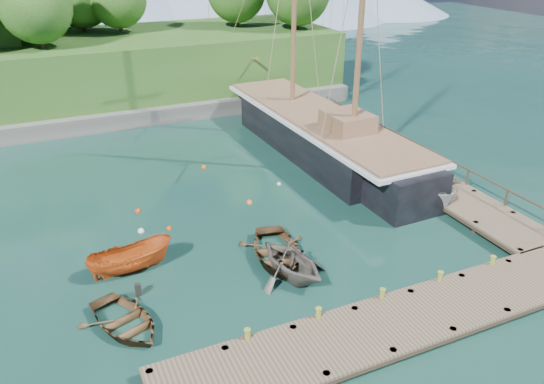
{
  "coord_description": "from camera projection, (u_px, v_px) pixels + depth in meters",
  "views": [
    {
      "loc": [
        -9.44,
        -19.42,
        14.21
      ],
      "look_at": [
        0.76,
        3.25,
        2.0
      ],
      "focal_mm": 35.0,
      "sensor_mm": 36.0,
      "label": 1
    }
  ],
  "objects": [
    {
      "name": "mooring_buoy_5",
      "position": [
        204.0,
        168.0,
        35.57
      ],
      "size": [
        0.33,
        0.33,
        0.33
      ],
      "primitive_type": "sphere",
      "color": "#EB5500",
      "rests_on": "ground"
    },
    {
      "name": "ground",
      "position": [
        285.0,
        259.0,
        25.64
      ],
      "size": [
        160.0,
        160.0,
        0.0
      ],
      "primitive_type": "plane",
      "color": "#12332D",
      "rests_on": "ground"
    },
    {
      "name": "schooner",
      "position": [
        319.0,
        137.0,
        37.55
      ],
      "size": [
        5.79,
        28.73,
        21.28
      ],
      "rotation": [
        0.0,
        0.0,
        0.02
      ],
      "color": "black",
      "rests_on": "ground"
    },
    {
      "name": "rowboat_0",
      "position": [
        126.0,
        328.0,
        21.18
      ],
      "size": [
        4.02,
        4.69,
        0.82
      ],
      "primitive_type": "imported",
      "rotation": [
        0.0,
        0.0,
        0.35
      ],
      "color": "brown",
      "rests_on": "ground"
    },
    {
      "name": "mooring_buoy_2",
      "position": [
        249.0,
        203.0,
        30.92
      ],
      "size": [
        0.36,
        0.36,
        0.36
      ],
      "primitive_type": "sphere",
      "color": "orange",
      "rests_on": "ground"
    },
    {
      "name": "mooring_buoy_4",
      "position": [
        138.0,
        212.0,
        29.95
      ],
      "size": [
        0.35,
        0.35,
        0.35
      ],
      "primitive_type": "sphere",
      "color": "red",
      "rests_on": "ground"
    },
    {
      "name": "mooring_buoy_3",
      "position": [
        279.0,
        184.0,
        33.21
      ],
      "size": [
        0.28,
        0.28,
        0.28
      ],
      "primitive_type": "sphere",
      "color": "silver",
      "rests_on": "ground"
    },
    {
      "name": "cabin_boat_white",
      "position": [
        423.0,
        202.0,
        31.09
      ],
      "size": [
        1.76,
        4.67,
        1.8
      ],
      "primitive_type": "imported",
      "rotation": [
        0.0,
        0.0,
        -0.0
      ],
      "color": "beige",
      "rests_on": "ground"
    },
    {
      "name": "mooring_buoy_0",
      "position": [
        141.0,
        232.0,
        27.96
      ],
      "size": [
        0.36,
        0.36,
        0.36
      ],
      "primitive_type": "sphere",
      "color": "white",
      "rests_on": "ground"
    },
    {
      "name": "dock_east",
      "position": [
        395.0,
        161.0,
        35.41
      ],
      "size": [
        3.2,
        24.0,
        1.1
      ],
      "color": "#4D4231",
      "rests_on": "ground"
    },
    {
      "name": "dock_near",
      "position": [
        402.0,
        321.0,
        20.86
      ],
      "size": [
        20.0,
        3.2,
        1.1
      ],
      "color": "#4D4231",
      "rests_on": "ground"
    },
    {
      "name": "bollard_3",
      "position": [
        438.0,
        291.0,
        23.3
      ],
      "size": [
        0.26,
        0.26,
        0.45
      ],
      "primitive_type": "cylinder",
      "color": "olive",
      "rests_on": "ground"
    },
    {
      "name": "distant_ridge",
      "position": [
        117.0,
        3.0,
        82.61
      ],
      "size": [
        117.0,
        40.0,
        10.0
      ],
      "color": "#728CA5",
      "rests_on": "ground"
    },
    {
      "name": "bollard_1",
      "position": [
        318.0,
        329.0,
        21.1
      ],
      "size": [
        0.26,
        0.26,
        0.45
      ],
      "primitive_type": "cylinder",
      "color": "olive",
      "rests_on": "ground"
    },
    {
      "name": "rowboat_1",
      "position": [
        291.0,
        277.0,
        24.29
      ],
      "size": [
        4.21,
        4.6,
        2.05
      ],
      "primitive_type": "imported",
      "rotation": [
        0.0,
        0.0,
        0.24
      ],
      "color": "#635D54",
      "rests_on": "ground"
    },
    {
      "name": "mooring_buoy_1",
      "position": [
        169.0,
        229.0,
        28.22
      ],
      "size": [
        0.28,
        0.28,
        0.28
      ],
      "primitive_type": "sphere",
      "color": "#F83E03",
      "rests_on": "ground"
    },
    {
      "name": "rowboat_2",
      "position": [
        276.0,
        259.0,
        25.66
      ],
      "size": [
        4.33,
        5.32,
        0.97
      ],
      "primitive_type": "imported",
      "rotation": [
        0.0,
        0.0,
        -0.23
      ],
      "color": "#503820",
      "rests_on": "ground"
    },
    {
      "name": "bollard_4",
      "position": [
        489.0,
        275.0,
        24.41
      ],
      "size": [
        0.26,
        0.26,
        0.45
      ],
      "primitive_type": "cylinder",
      "color": "olive",
      "rests_on": "ground"
    },
    {
      "name": "motorboat_orange",
      "position": [
        132.0,
        271.0,
        24.71
      ],
      "size": [
        4.08,
        1.78,
        1.54
      ],
      "primitive_type": "imported",
      "rotation": [
        0.0,
        0.0,
        1.64
      ],
      "color": "#C34E17",
      "rests_on": "ground"
    },
    {
      "name": "bollard_0",
      "position": [
        248.0,
        351.0,
        19.99
      ],
      "size": [
        0.26,
        0.26,
        0.45
      ],
      "primitive_type": "cylinder",
      "color": "olive",
      "rests_on": "ground"
    },
    {
      "name": "bollard_2",
      "position": [
        381.0,
        309.0,
        22.2
      ],
      "size": [
        0.26,
        0.26,
        0.45
      ],
      "primitive_type": "cylinder",
      "color": "olive",
      "rests_on": "ground"
    }
  ]
}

